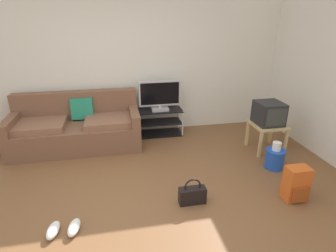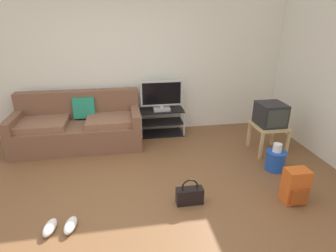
# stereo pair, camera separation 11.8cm
# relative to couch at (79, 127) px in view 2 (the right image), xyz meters

# --- Properties ---
(ground_plane) EXTENTS (9.00, 9.80, 0.02)m
(ground_plane) POSITION_rel_couch_xyz_m (0.78, -1.93, -0.33)
(ground_plane) COLOR brown
(wall_back) EXTENTS (9.00, 0.10, 2.70)m
(wall_back) POSITION_rel_couch_xyz_m (0.78, 0.52, 1.03)
(wall_back) COLOR silver
(wall_back) RESTS_ON ground_plane
(couch) EXTENTS (2.07, 0.89, 0.88)m
(couch) POSITION_rel_couch_xyz_m (0.00, 0.00, 0.00)
(couch) COLOR brown
(couch) RESTS_ON ground_plane
(tv_stand) EXTENTS (0.81, 0.40, 0.48)m
(tv_stand) POSITION_rel_couch_xyz_m (1.45, 0.21, -0.08)
(tv_stand) COLOR black
(tv_stand) RESTS_ON ground_plane
(flat_tv) EXTENTS (0.75, 0.22, 0.54)m
(flat_tv) POSITION_rel_couch_xyz_m (1.45, 0.19, 0.42)
(flat_tv) COLOR #B2B2B7
(flat_tv) RESTS_ON tv_stand
(side_table) EXTENTS (0.50, 0.50, 0.46)m
(side_table) POSITION_rel_couch_xyz_m (3.05, -0.78, 0.06)
(side_table) COLOR tan
(side_table) RESTS_ON ground_plane
(crt_tv) EXTENTS (0.40, 0.42, 0.36)m
(crt_tv) POSITION_rel_couch_xyz_m (3.05, -0.76, 0.32)
(crt_tv) COLOR #232326
(crt_tv) RESTS_ON side_table
(backpack) EXTENTS (0.27, 0.26, 0.43)m
(backpack) POSITION_rel_couch_xyz_m (2.73, -2.05, -0.11)
(backpack) COLOR #CC561E
(backpack) RESTS_ON ground_plane
(handbag) EXTENTS (0.32, 0.13, 0.33)m
(handbag) POSITION_rel_couch_xyz_m (1.49, -1.88, -0.21)
(handbag) COLOR black
(handbag) RESTS_ON ground_plane
(cleaning_bucket) EXTENTS (0.29, 0.29, 0.41)m
(cleaning_bucket) POSITION_rel_couch_xyz_m (2.89, -1.33, -0.15)
(cleaning_bucket) COLOR blue
(cleaning_bucket) RESTS_ON ground_plane
(sneakers_pair) EXTENTS (0.36, 0.27, 0.09)m
(sneakers_pair) POSITION_rel_couch_xyz_m (0.06, -2.10, -0.28)
(sneakers_pair) COLOR white
(sneakers_pair) RESTS_ON ground_plane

